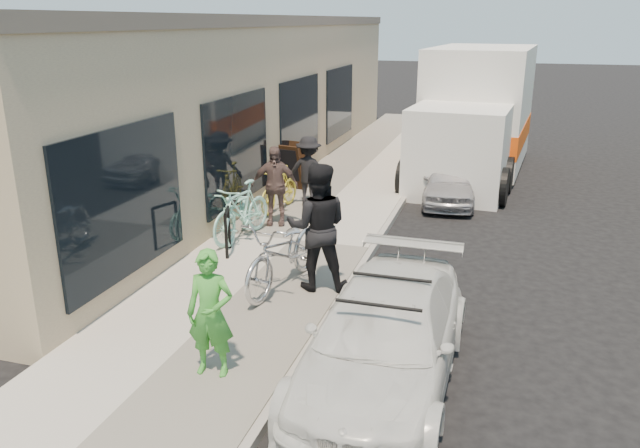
# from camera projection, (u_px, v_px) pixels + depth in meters

# --- Properties ---
(ground) EXTENTS (120.00, 120.00, 0.00)m
(ground) POSITION_uv_depth(u_px,v_px,m) (356.00, 333.00, 8.60)
(ground) COLOR black
(ground) RESTS_ON ground
(sidewalk) EXTENTS (3.00, 34.00, 0.15)m
(sidewalk) POSITION_uv_depth(u_px,v_px,m) (291.00, 243.00, 11.86)
(sidewalk) COLOR #ABA59A
(sidewalk) RESTS_ON ground
(curb) EXTENTS (0.12, 34.00, 0.13)m
(curb) POSITION_uv_depth(u_px,v_px,m) (371.00, 252.00, 11.44)
(curb) COLOR gray
(curb) RESTS_ON ground
(storefront) EXTENTS (3.60, 20.00, 4.22)m
(storefront) POSITION_uv_depth(u_px,v_px,m) (237.00, 98.00, 16.65)
(storefront) COLOR tan
(storefront) RESTS_ON ground
(bike_rack) EXTENTS (0.23, 0.55, 0.81)m
(bike_rack) POSITION_uv_depth(u_px,v_px,m) (227.00, 227.00, 10.99)
(bike_rack) COLOR black
(bike_rack) RESTS_ON sidewalk
(sandwich_board) EXTENTS (0.81, 0.81, 1.09)m
(sandwich_board) POSITION_uv_depth(u_px,v_px,m) (293.00, 165.00, 15.32)
(sandwich_board) COLOR black
(sandwich_board) RESTS_ON sidewalk
(sedan_white) EXTENTS (1.71, 4.12, 1.23)m
(sedan_white) POSITION_uv_depth(u_px,v_px,m) (384.00, 338.00, 7.25)
(sedan_white) COLOR silver
(sedan_white) RESTS_ON ground
(sedan_silver) EXTENTS (1.41, 3.00, 0.99)m
(sedan_silver) POSITION_uv_depth(u_px,v_px,m) (449.00, 182.00, 14.64)
(sedan_silver) COLOR #ABABB0
(sedan_silver) RESTS_ON ground
(moving_truck) EXTENTS (3.13, 7.10, 3.40)m
(moving_truck) POSITION_uv_depth(u_px,v_px,m) (475.00, 118.00, 17.38)
(moving_truck) COLOR silver
(moving_truck) RESTS_ON ground
(tandem_bike) EXTENTS (1.10, 2.26, 1.14)m
(tandem_bike) POSITION_uv_depth(u_px,v_px,m) (284.00, 252.00, 9.57)
(tandem_bike) COLOR silver
(tandem_bike) RESTS_ON sidewalk
(woman_rider) EXTENTS (0.59, 0.43, 1.53)m
(woman_rider) POSITION_uv_depth(u_px,v_px,m) (210.00, 313.00, 7.14)
(woman_rider) COLOR green
(woman_rider) RESTS_ON sidewalk
(man_standing) EXTENTS (1.12, 0.97, 1.97)m
(man_standing) POSITION_uv_depth(u_px,v_px,m) (317.00, 227.00, 9.43)
(man_standing) COLOR black
(man_standing) RESTS_ON sidewalk
(cruiser_bike_a) EXTENTS (0.84, 1.86, 1.08)m
(cruiser_bike_a) POSITION_uv_depth(u_px,v_px,m) (241.00, 211.00, 11.73)
(cruiser_bike_a) COLOR #99E4D1
(cruiser_bike_a) RESTS_ON sidewalk
(cruiser_bike_b) EXTENTS (0.91, 1.87, 0.94)m
(cruiser_bike_b) POSITION_uv_depth(u_px,v_px,m) (239.00, 212.00, 11.89)
(cruiser_bike_b) COLOR #99E4D1
(cruiser_bike_b) RESTS_ON sidewalk
(cruiser_bike_c) EXTENTS (0.68, 1.62, 0.94)m
(cruiser_bike_c) POSITION_uv_depth(u_px,v_px,m) (279.00, 189.00, 13.54)
(cruiser_bike_c) COLOR yellow
(cruiser_bike_c) RESTS_ON sidewalk
(bystander_a) EXTENTS (1.02, 0.61, 1.55)m
(bystander_a) POSITION_uv_depth(u_px,v_px,m) (309.00, 171.00, 13.81)
(bystander_a) COLOR black
(bystander_a) RESTS_ON sidewalk
(bystander_b) EXTENTS (1.01, 0.60, 1.61)m
(bystander_b) POSITION_uv_depth(u_px,v_px,m) (275.00, 186.00, 12.49)
(bystander_b) COLOR brown
(bystander_b) RESTS_ON sidewalk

